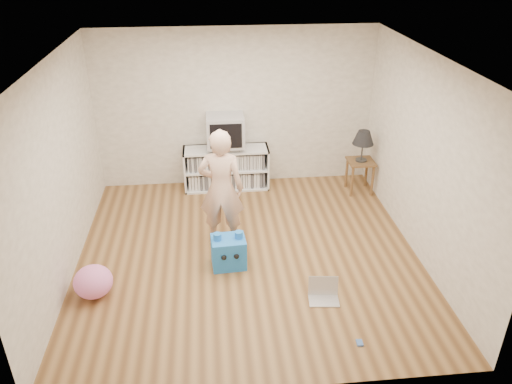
{
  "coord_description": "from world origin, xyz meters",
  "views": [
    {
      "loc": [
        -0.45,
        -5.54,
        3.87
      ],
      "look_at": [
        0.15,
        0.4,
        0.73
      ],
      "focal_mm": 35.0,
      "sensor_mm": 36.0,
      "label": 1
    }
  ],
  "objects_px": {
    "side_table": "(360,168)",
    "person": "(221,189)",
    "table_lamp": "(363,138)",
    "crt_tv": "(225,130)",
    "media_unit": "(226,168)",
    "dvd_deck": "(226,147)",
    "plush_pink": "(93,282)",
    "plush_blue": "(229,252)",
    "laptop": "(323,293)"
  },
  "relations": [
    {
      "from": "media_unit",
      "to": "laptop",
      "type": "relative_size",
      "value": 3.68
    },
    {
      "from": "crt_tv",
      "to": "side_table",
      "type": "bearing_deg",
      "value": -9.56
    },
    {
      "from": "dvd_deck",
      "to": "table_lamp",
      "type": "height_order",
      "value": "table_lamp"
    },
    {
      "from": "plush_pink",
      "to": "table_lamp",
      "type": "bearing_deg",
      "value": 30.74
    },
    {
      "from": "dvd_deck",
      "to": "plush_pink",
      "type": "bearing_deg",
      "value": -122.5
    },
    {
      "from": "crt_tv",
      "to": "plush_blue",
      "type": "height_order",
      "value": "crt_tv"
    },
    {
      "from": "media_unit",
      "to": "person",
      "type": "bearing_deg",
      "value": -94.57
    },
    {
      "from": "side_table",
      "to": "media_unit",
      "type": "bearing_deg",
      "value": 169.95
    },
    {
      "from": "crt_tv",
      "to": "laptop",
      "type": "bearing_deg",
      "value": -71.65
    },
    {
      "from": "table_lamp",
      "to": "crt_tv",
      "type": "bearing_deg",
      "value": 170.44
    },
    {
      "from": "plush_blue",
      "to": "plush_pink",
      "type": "distance_m",
      "value": 1.68
    },
    {
      "from": "table_lamp",
      "to": "media_unit",
      "type": "bearing_deg",
      "value": 169.95
    },
    {
      "from": "side_table",
      "to": "plush_blue",
      "type": "height_order",
      "value": "side_table"
    },
    {
      "from": "side_table",
      "to": "laptop",
      "type": "bearing_deg",
      "value": -114.13
    },
    {
      "from": "table_lamp",
      "to": "person",
      "type": "height_order",
      "value": "person"
    },
    {
      "from": "crt_tv",
      "to": "side_table",
      "type": "relative_size",
      "value": 1.09
    },
    {
      "from": "side_table",
      "to": "person",
      "type": "distance_m",
      "value": 2.69
    },
    {
      "from": "table_lamp",
      "to": "side_table",
      "type": "bearing_deg",
      "value": 0.0
    },
    {
      "from": "media_unit",
      "to": "table_lamp",
      "type": "bearing_deg",
      "value": -10.05
    },
    {
      "from": "laptop",
      "to": "person",
      "type": "bearing_deg",
      "value": 136.87
    },
    {
      "from": "table_lamp",
      "to": "laptop",
      "type": "xyz_separation_m",
      "value": [
        -1.18,
        -2.64,
        -0.88
      ]
    },
    {
      "from": "side_table",
      "to": "person",
      "type": "relative_size",
      "value": 0.33
    },
    {
      "from": "crt_tv",
      "to": "side_table",
      "type": "height_order",
      "value": "crt_tv"
    },
    {
      "from": "dvd_deck",
      "to": "person",
      "type": "height_order",
      "value": "person"
    },
    {
      "from": "person",
      "to": "plush_pink",
      "type": "height_order",
      "value": "person"
    },
    {
      "from": "side_table",
      "to": "table_lamp",
      "type": "distance_m",
      "value": 0.53
    },
    {
      "from": "dvd_deck",
      "to": "person",
      "type": "xyz_separation_m",
      "value": [
        -0.14,
        -1.68,
        0.1
      ]
    },
    {
      "from": "person",
      "to": "media_unit",
      "type": "bearing_deg",
      "value": -85.03
    },
    {
      "from": "side_table",
      "to": "crt_tv",
      "type": "bearing_deg",
      "value": 170.44
    },
    {
      "from": "media_unit",
      "to": "side_table",
      "type": "height_order",
      "value": "media_unit"
    },
    {
      "from": "person",
      "to": "laptop",
      "type": "distance_m",
      "value": 1.9
    },
    {
      "from": "table_lamp",
      "to": "plush_blue",
      "type": "bearing_deg",
      "value": -140.32
    },
    {
      "from": "laptop",
      "to": "media_unit",
      "type": "bearing_deg",
      "value": 114.53
    },
    {
      "from": "media_unit",
      "to": "person",
      "type": "relative_size",
      "value": 0.84
    },
    {
      "from": "dvd_deck",
      "to": "crt_tv",
      "type": "distance_m",
      "value": 0.29
    },
    {
      "from": "crt_tv",
      "to": "media_unit",
      "type": "bearing_deg",
      "value": 90.0
    },
    {
      "from": "media_unit",
      "to": "plush_blue",
      "type": "relative_size",
      "value": 2.81
    },
    {
      "from": "table_lamp",
      "to": "plush_blue",
      "type": "xyz_separation_m",
      "value": [
        -2.26,
        -1.88,
        -0.73
      ]
    },
    {
      "from": "side_table",
      "to": "plush_blue",
      "type": "bearing_deg",
      "value": -140.32
    },
    {
      "from": "dvd_deck",
      "to": "table_lamp",
      "type": "xyz_separation_m",
      "value": [
        2.18,
        -0.37,
        0.21
      ]
    },
    {
      "from": "side_table",
      "to": "laptop",
      "type": "relative_size",
      "value": 1.44
    },
    {
      "from": "table_lamp",
      "to": "person",
      "type": "distance_m",
      "value": 2.66
    },
    {
      "from": "crt_tv",
      "to": "person",
      "type": "relative_size",
      "value": 0.36
    },
    {
      "from": "person",
      "to": "plush_blue",
      "type": "height_order",
      "value": "person"
    },
    {
      "from": "dvd_deck",
      "to": "plush_pink",
      "type": "relative_size",
      "value": 0.99
    },
    {
      "from": "side_table",
      "to": "plush_blue",
      "type": "distance_m",
      "value": 2.94
    },
    {
      "from": "dvd_deck",
      "to": "laptop",
      "type": "bearing_deg",
      "value": -71.67
    },
    {
      "from": "dvd_deck",
      "to": "crt_tv",
      "type": "relative_size",
      "value": 0.75
    },
    {
      "from": "media_unit",
      "to": "crt_tv",
      "type": "distance_m",
      "value": 0.67
    },
    {
      "from": "laptop",
      "to": "crt_tv",
      "type": "bearing_deg",
      "value": 114.64
    }
  ]
}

